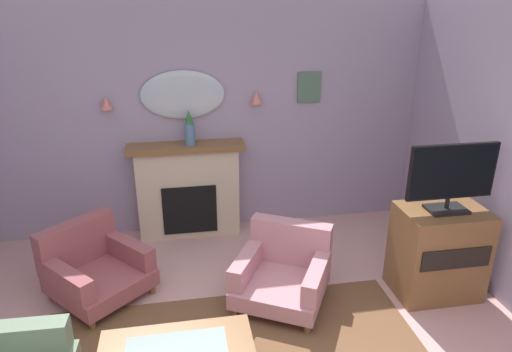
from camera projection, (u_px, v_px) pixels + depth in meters
wall_back at (205, 121)px, 5.48m from camera, size 6.27×0.10×2.75m
fireplace at (189, 191)px, 5.53m from camera, size 1.36×0.36×1.16m
mantel_vase_centre at (189, 129)px, 5.23m from camera, size 0.12×0.12×0.41m
wall_mirror at (183, 95)px, 5.24m from camera, size 0.96×0.06×0.56m
wall_sconce_left at (106, 103)px, 5.08m from camera, size 0.14×0.14×0.14m
wall_sconce_right at (257, 98)px, 5.35m from camera, size 0.14×0.14×0.14m
framed_picture at (309, 87)px, 5.48m from camera, size 0.28×0.03×0.36m
armchair_beside_couch at (93, 266)px, 4.46m from camera, size 1.14×1.14×0.71m
armchair_by_coffee_table at (284, 270)px, 4.41m from camera, size 1.10×1.10×0.71m
tv_cabinet at (438, 252)px, 4.44m from camera, size 0.80×0.57×0.90m
tv_flatscreen at (452, 176)px, 4.13m from camera, size 0.84×0.24×0.65m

